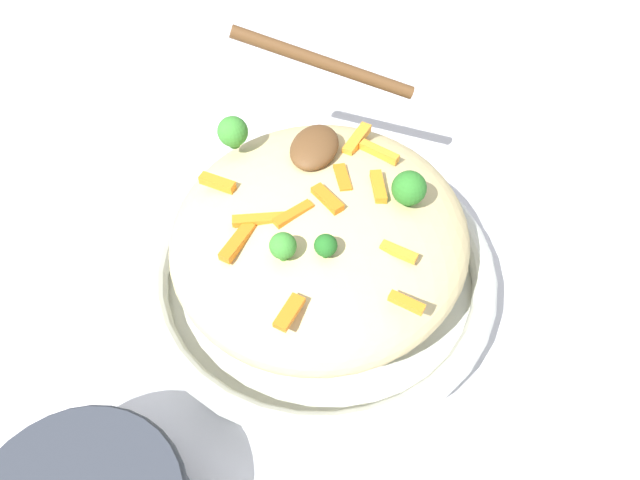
# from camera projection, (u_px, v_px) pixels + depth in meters

# --- Properties ---
(ground_plane) EXTENTS (2.40, 2.40, 0.00)m
(ground_plane) POSITION_uv_depth(u_px,v_px,m) (320.00, 290.00, 0.58)
(ground_plane) COLOR silver
(serving_bowl) EXTENTS (0.32, 0.32, 0.05)m
(serving_bowl) POSITION_uv_depth(u_px,v_px,m) (320.00, 274.00, 0.55)
(serving_bowl) COLOR silver
(serving_bowl) RESTS_ON ground_plane
(pasta_mound) EXTENTS (0.26, 0.25, 0.09)m
(pasta_mound) POSITION_uv_depth(u_px,v_px,m) (320.00, 234.00, 0.51)
(pasta_mound) COLOR #DBC689
(pasta_mound) RESTS_ON serving_bowl
(carrot_piece_0) EXTENTS (0.02, 0.04, 0.01)m
(carrot_piece_0) POSITION_uv_depth(u_px,v_px,m) (379.00, 152.00, 0.51)
(carrot_piece_0) COLOR orange
(carrot_piece_0) RESTS_ON pasta_mound
(carrot_piece_1) EXTENTS (0.03, 0.01, 0.01)m
(carrot_piece_1) POSITION_uv_depth(u_px,v_px,m) (289.00, 312.00, 0.41)
(carrot_piece_1) COLOR orange
(carrot_piece_1) RESTS_ON pasta_mound
(carrot_piece_2) EXTENTS (0.01, 0.03, 0.01)m
(carrot_piece_2) POSITION_uv_depth(u_px,v_px,m) (217.00, 183.00, 0.49)
(carrot_piece_2) COLOR orange
(carrot_piece_2) RESTS_ON pasta_mound
(carrot_piece_3) EXTENTS (0.03, 0.02, 0.01)m
(carrot_piece_3) POSITION_uv_depth(u_px,v_px,m) (342.00, 178.00, 0.49)
(carrot_piece_3) COLOR orange
(carrot_piece_3) RESTS_ON pasta_mound
(carrot_piece_4) EXTENTS (0.03, 0.03, 0.01)m
(carrot_piece_4) POSITION_uv_depth(u_px,v_px,m) (293.00, 214.00, 0.46)
(carrot_piece_4) COLOR orange
(carrot_piece_4) RESTS_ON pasta_mound
(carrot_piece_5) EXTENTS (0.03, 0.03, 0.01)m
(carrot_piece_5) POSITION_uv_depth(u_px,v_px,m) (328.00, 198.00, 0.47)
(carrot_piece_5) COLOR orange
(carrot_piece_5) RESTS_ON pasta_mound
(carrot_piece_6) EXTENTS (0.01, 0.03, 0.01)m
(carrot_piece_6) POSITION_uv_depth(u_px,v_px,m) (407.00, 303.00, 0.42)
(carrot_piece_6) COLOR orange
(carrot_piece_6) RESTS_ON pasta_mound
(carrot_piece_7) EXTENTS (0.03, 0.02, 0.01)m
(carrot_piece_7) POSITION_uv_depth(u_px,v_px,m) (378.00, 187.00, 0.48)
(carrot_piece_7) COLOR orange
(carrot_piece_7) RESTS_ON pasta_mound
(carrot_piece_8) EXTENTS (0.04, 0.02, 0.01)m
(carrot_piece_8) POSITION_uv_depth(u_px,v_px,m) (237.00, 242.00, 0.45)
(carrot_piece_8) COLOR orange
(carrot_piece_8) RESTS_ON pasta_mound
(carrot_piece_9) EXTENTS (0.02, 0.04, 0.01)m
(carrot_piece_9) POSITION_uv_depth(u_px,v_px,m) (259.00, 219.00, 0.46)
(carrot_piece_9) COLOR orange
(carrot_piece_9) RESTS_ON pasta_mound
(carrot_piece_10) EXTENTS (0.01, 0.03, 0.01)m
(carrot_piece_10) POSITION_uv_depth(u_px,v_px,m) (399.00, 252.00, 0.45)
(carrot_piece_10) COLOR orange
(carrot_piece_10) RESTS_ON pasta_mound
(carrot_piece_11) EXTENTS (0.04, 0.02, 0.01)m
(carrot_piece_11) POSITION_uv_depth(u_px,v_px,m) (357.00, 140.00, 0.52)
(carrot_piece_11) COLOR orange
(carrot_piece_11) RESTS_ON pasta_mound
(broccoli_floret_0) EXTENTS (0.03, 0.03, 0.03)m
(broccoli_floret_0) POSITION_uv_depth(u_px,v_px,m) (409.00, 188.00, 0.47)
(broccoli_floret_0) COLOR #296820
(broccoli_floret_0) RESTS_ON pasta_mound
(broccoli_floret_1) EXTENTS (0.02, 0.02, 0.02)m
(broccoli_floret_1) POSITION_uv_depth(u_px,v_px,m) (326.00, 246.00, 0.43)
(broccoli_floret_1) COLOR #205B1C
(broccoli_floret_1) RESTS_ON pasta_mound
(broccoli_floret_2) EXTENTS (0.02, 0.02, 0.03)m
(broccoli_floret_2) POSITION_uv_depth(u_px,v_px,m) (283.00, 246.00, 0.43)
(broccoli_floret_2) COLOR #377928
(broccoli_floret_2) RESTS_ON pasta_mound
(broccoli_floret_3) EXTENTS (0.03, 0.03, 0.03)m
(broccoli_floret_3) POSITION_uv_depth(u_px,v_px,m) (233.00, 132.00, 0.51)
(broccoli_floret_3) COLOR #377928
(broccoli_floret_3) RESTS_ON pasta_mound
(serving_spoon) EXTENTS (0.13, 0.17, 0.07)m
(serving_spoon) POSITION_uv_depth(u_px,v_px,m) (318.00, 114.00, 0.52)
(serving_spoon) COLOR brown
(serving_spoon) RESTS_ON pasta_mound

